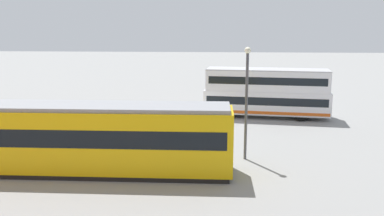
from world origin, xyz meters
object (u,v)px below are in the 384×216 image
Objects in this scene: pedestrian_near_railing at (132,122)px; street_lamp at (247,94)px; pedestrian_crossing at (199,142)px; double_decker_bus at (266,93)px; tram_yellow at (85,138)px; info_sign at (25,119)px.

street_lamp reaches higher than pedestrian_near_railing.
double_decker_bus is at bearing -114.32° from pedestrian_crossing.
pedestrian_crossing is at bearing 2.01° from street_lamp.
pedestrian_near_railing is 0.25× the size of street_lamp.
double_decker_bus reaches higher than pedestrian_crossing.
tram_yellow is 6.57× the size of info_sign.
street_lamp is at bearing 77.76° from double_decker_bus.
pedestrian_near_railing is at bearing -32.34° from street_lamp.
pedestrian_crossing reaches higher than pedestrian_near_railing.
pedestrian_crossing is 0.26× the size of street_lamp.
double_decker_bus is 1.62× the size of street_lamp.
tram_yellow is at bearing 51.87° from double_decker_bus.
double_decker_bus is 12.25m from pedestrian_crossing.
info_sign reaches higher than pedestrian_crossing.
street_lamp reaches higher than double_decker_bus.
info_sign reaches higher than pedestrian_near_railing.
pedestrian_crossing is 11.69m from info_sign.
pedestrian_near_railing is 6.97m from info_sign.
pedestrian_near_railing is (-0.90, -7.43, -0.95)m from tram_yellow.
info_sign is 0.36× the size of street_lamp.
pedestrian_near_railing is 9.29m from street_lamp.
street_lamp is (-2.63, -0.09, 2.80)m from pedestrian_crossing.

